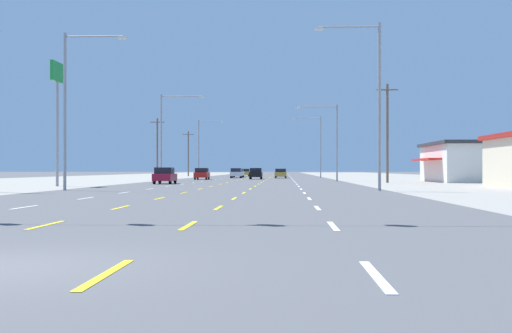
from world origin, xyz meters
TOP-DOWN VIEW (x-y plane):
  - ground_plane at (0.00, 66.00)m, footprint 572.00×572.00m
  - lot_apron_left at (-24.75, 66.00)m, footprint 28.00×440.00m
  - lot_apron_right at (24.75, 66.00)m, footprint 28.00×440.00m
  - lane_markings at (0.00, 104.50)m, footprint 10.64×227.60m
  - signal_span_wire at (0.00, 9.67)m, footprint 26.39×0.53m
  - hatchback_far_left_nearest at (-7.12, 53.26)m, footprint 1.72×3.90m
  - hatchback_far_left_near at (-6.76, 78.86)m, footprint 1.72×3.90m
  - hatchback_center_turn_mid at (0.19, 83.26)m, footprint 1.72×3.90m
  - sedan_inner_right_midfar at (3.57, 93.68)m, footprint 1.80×4.50m
  - hatchback_inner_left_far at (-3.38, 95.15)m, footprint 1.72×3.90m
  - sedan_inner_left_farther at (-3.73, 105.15)m, footprint 1.80×4.50m
  - sedan_inner_right_farthest at (3.49, 112.69)m, footprint 1.80×4.50m
  - sedan_inner_left_distant_a at (-3.50, 121.52)m, footprint 1.80×4.50m
  - storefront_right_row_2 at (25.30, 64.43)m, footprint 11.91×13.81m
  - pole_sign_left_row_1 at (-14.19, 44.05)m, footprint 0.24×2.73m
  - streetlight_left_row_0 at (-9.75, 33.72)m, footprint 4.12×0.26m
  - streetlight_right_row_0 at (9.76, 33.72)m, footprint 4.18×0.26m
  - streetlight_left_row_1 at (-9.59, 67.83)m, footprint 5.09×0.26m
  - streetlight_right_row_1 at (9.58, 67.83)m, footprint 4.82×0.26m
  - streetlight_left_row_2 at (-9.70, 101.94)m, footprint 4.33×0.26m
  - streetlight_right_row_2 at (9.65, 101.94)m, footprint 4.77×0.26m
  - utility_pole_right_row_1 at (14.61, 59.53)m, footprint 2.20×0.26m
  - utility_pole_left_row_2 at (-15.38, 92.91)m, footprint 2.20×0.26m
  - utility_pole_left_row_3 at (-14.86, 122.69)m, footprint 2.20×0.26m

SIDE VIEW (x-z plane):
  - ground_plane at x=0.00m, z-range 0.00..0.00m
  - lot_apron_left at x=-24.75m, z-range 0.00..0.01m
  - lot_apron_right at x=24.75m, z-range 0.00..0.01m
  - lane_markings at x=0.00m, z-range 0.00..0.01m
  - sedan_inner_right_midfar at x=3.57m, z-range 0.03..1.49m
  - sedan_inner_left_farther at x=-3.73m, z-range 0.03..1.49m
  - sedan_inner_right_farthest at x=3.49m, z-range 0.03..1.49m
  - sedan_inner_left_distant_a at x=-3.50m, z-range 0.03..1.49m
  - hatchback_far_left_nearest at x=-7.12m, z-range 0.01..1.55m
  - hatchback_far_left_near at x=-6.76m, z-range 0.01..1.55m
  - hatchback_center_turn_mid at x=0.19m, z-range 0.01..1.55m
  - hatchback_inner_left_far at x=-3.38m, z-range 0.01..1.55m
  - storefront_right_row_2 at x=25.30m, z-range 0.02..4.32m
  - utility_pole_left_row_3 at x=-14.86m, z-range 0.19..9.07m
  - utility_pole_left_row_2 at x=-15.38m, z-range 0.19..9.41m
  - streetlight_right_row_1 at x=9.58m, z-range 0.83..9.62m
  - utility_pole_right_row_1 at x=14.61m, z-range 0.20..10.27m
  - streetlight_left_row_2 at x=-9.70m, z-range 0.79..10.39m
  - streetlight_left_row_0 at x=-9.75m, z-range 0.78..11.02m
  - streetlight_left_row_1 at x=-9.59m, z-range 0.89..10.96m
  - streetlight_right_row_2 at x=9.65m, z-range 0.85..10.99m
  - signal_span_wire at x=0.00m, z-range 1.00..10.96m
  - streetlight_right_row_0 at x=9.76m, z-range 0.79..11.50m
  - pole_sign_left_row_1 at x=-14.19m, z-range 2.80..12.80m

